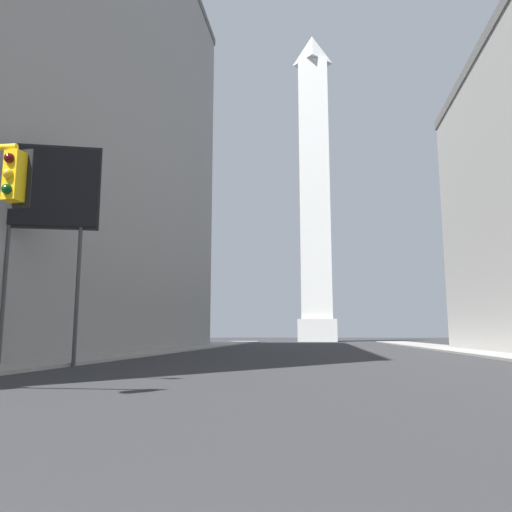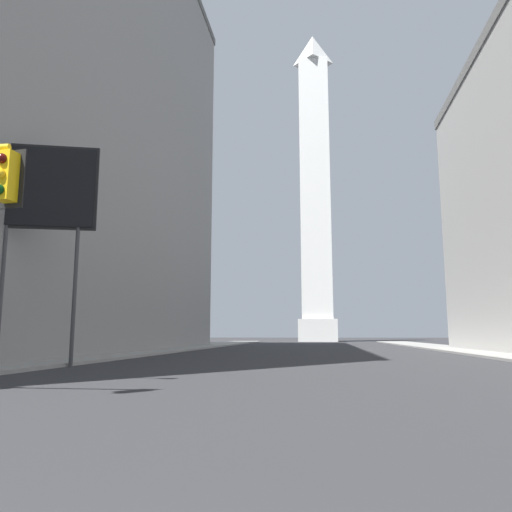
% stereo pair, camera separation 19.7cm
% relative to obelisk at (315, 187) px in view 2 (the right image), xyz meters
% --- Properties ---
extents(sidewalk_left, '(5.00, 113.83, 0.15)m').
position_rel_obelisk_xyz_m(sidewalk_left, '(-12.74, -60.71, -29.88)').
color(sidewalk_left, gray).
rests_on(sidewalk_left, ground_plane).
extents(sidewalk_right, '(5.00, 113.83, 0.15)m').
position_rel_obelisk_xyz_m(sidewalk_right, '(12.74, -60.71, -29.88)').
color(sidewalk_right, gray).
rests_on(sidewalk_right, ground_plane).
extents(obelisk, '(7.15, 7.15, 62.00)m').
position_rel_obelisk_xyz_m(obelisk, '(0.00, 0.00, 0.00)').
color(obelisk, silver).
rests_on(obelisk, ground_plane).
extents(billboard_sign, '(4.45, 1.47, 9.97)m').
position_rel_obelisk_xyz_m(billboard_sign, '(-11.55, -74.61, -22.25)').
color(billboard_sign, '#3F3F42').
rests_on(billboard_sign, ground_plane).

